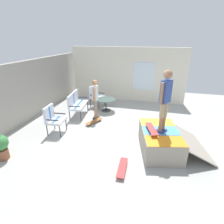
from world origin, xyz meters
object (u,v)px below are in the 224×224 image
(patio_bench, at_px, (76,102))
(person_skater, at_px, (165,97))
(skate_ramp, at_px, (161,140))
(skateboard_by_bench, at_px, (94,121))
(patio_chair_near_house, at_px, (95,94))
(person_watching, at_px, (95,97))
(skateboard_on_ramp, at_px, (152,129))
(skateboard_spare, at_px, (122,167))
(patio_chair_by_wall, at_px, (53,117))
(patio_table, at_px, (106,102))
(potted_plant, at_px, (0,144))

(patio_bench, xyz_separation_m, person_skater, (-1.82, -3.58, 1.10))
(skate_ramp, distance_m, skateboard_by_bench, 2.87)
(patio_chair_near_house, relative_size, person_watching, 0.61)
(patio_bench, bearing_deg, skateboard_on_ramp, -120.03)
(skateboard_spare, bearing_deg, patio_chair_by_wall, 64.33)
(patio_table, xyz_separation_m, skateboard_by_bench, (-1.41, 0.09, -0.32))
(person_skater, distance_m, skateboard_spare, 2.21)
(skateboard_spare, distance_m, skateboard_on_ramp, 1.42)
(person_skater, height_order, skateboard_spare, person_skater)
(person_skater, relative_size, skateboard_spare, 2.21)
(person_watching, height_order, skateboard_spare, person_watching)
(skate_ramp, relative_size, patio_chair_by_wall, 2.22)
(patio_bench, relative_size, skateboard_spare, 1.62)
(patio_chair_near_house, xyz_separation_m, person_watching, (-1.41, -0.51, 0.35))
(patio_bench, bearing_deg, skate_ramp, -116.22)
(patio_bench, height_order, person_skater, person_skater)
(skate_ramp, relative_size, skateboard_by_bench, 2.80)
(skateboard_spare, relative_size, potted_plant, 0.88)
(person_skater, bearing_deg, patio_chair_near_house, 45.40)
(skate_ramp, relative_size, potted_plant, 2.46)
(patio_chair_near_house, bearing_deg, patio_table, -124.44)
(person_watching, relative_size, skateboard_spare, 2.05)
(patio_table, relative_size, skateboard_on_ramp, 1.10)
(patio_bench, xyz_separation_m, potted_plant, (-3.38, 0.71, -0.15))
(patio_bench, bearing_deg, patio_chair_near_house, -18.26)
(person_skater, xyz_separation_m, potted_plant, (-1.55, 4.29, -1.25))
(skate_ramp, distance_m, patio_bench, 4.03)
(patio_bench, relative_size, potted_plant, 1.43)
(skate_ramp, bearing_deg, patio_table, 43.94)
(patio_chair_by_wall, xyz_separation_m, skateboard_spare, (-1.34, -2.79, -0.53))
(patio_table, distance_m, skateboard_on_ramp, 3.53)
(patio_chair_near_house, xyz_separation_m, person_skater, (-3.11, -3.16, 1.10))
(skate_ramp, relative_size, patio_chair_near_house, 2.22)
(patio_bench, bearing_deg, skateboard_by_bench, -120.03)
(patio_bench, height_order, skateboard_by_bench, patio_bench)
(patio_bench, bearing_deg, potted_plant, 168.11)
(person_skater, relative_size, potted_plant, 1.94)
(patio_bench, distance_m, patio_chair_near_house, 1.36)
(skateboard_by_bench, bearing_deg, patio_chair_by_wall, 133.70)
(patio_chair_near_house, relative_size, person_skater, 0.57)
(patio_table, height_order, skateboard_spare, patio_table)
(person_skater, distance_m, skateboard_on_ramp, 1.01)
(person_watching, xyz_separation_m, person_skater, (-1.70, -2.64, 0.75))
(patio_chair_near_house, bearing_deg, skate_ramp, -133.93)
(skate_ramp, bearing_deg, skateboard_spare, 142.58)
(skate_ramp, relative_size, skateboard_spare, 2.80)
(skate_ramp, distance_m, patio_chair_near_house, 4.43)
(skate_ramp, bearing_deg, person_watching, 58.20)
(patio_table, bearing_deg, person_skater, -136.87)
(skateboard_by_bench, xyz_separation_m, skateboard_on_ramp, (-1.33, -2.29, 0.66))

